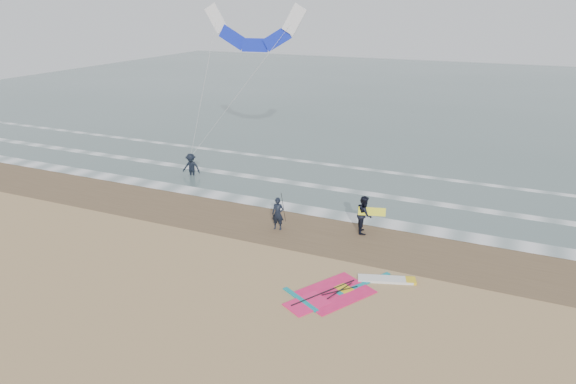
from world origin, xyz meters
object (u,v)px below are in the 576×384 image
at_px(person_standing, 278,214).
at_px(person_walking, 364,214).
at_px(person_wading, 191,162).
at_px(windsurf_rig, 349,290).
at_px(surf_kite, 254,32).

xyz_separation_m(person_standing, person_walking, (3.96, 1.40, 0.11)).
height_order(person_walking, person_wading, person_walking).
distance_m(windsurf_rig, surf_kite, 18.08).
relative_size(windsurf_rig, person_walking, 2.53).
bearing_deg(surf_kite, person_standing, -56.53).
relative_size(person_standing, person_walking, 0.88).
height_order(windsurf_rig, person_walking, person_walking).
xyz_separation_m(windsurf_rig, person_wading, (-13.62, 9.36, 0.89)).
xyz_separation_m(windsurf_rig, surf_kite, (-10.22, 12.02, 8.82)).
distance_m(windsurf_rig, person_wading, 16.55).
relative_size(person_walking, person_wading, 1.02).
bearing_deg(surf_kite, windsurf_rig, -49.62).
bearing_deg(person_walking, windsurf_rig, 171.03).
distance_m(person_standing, person_wading, 10.13).
height_order(windsurf_rig, person_wading, person_wading).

